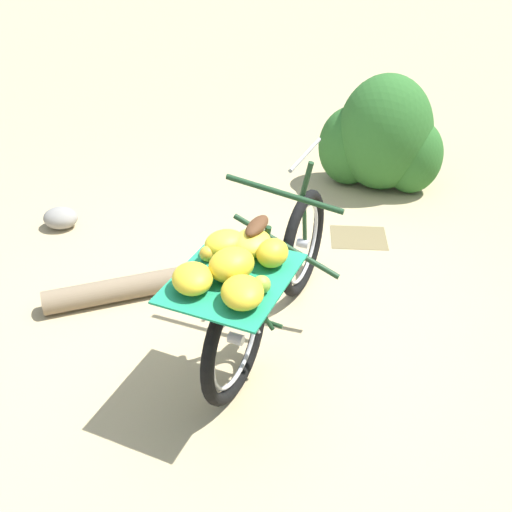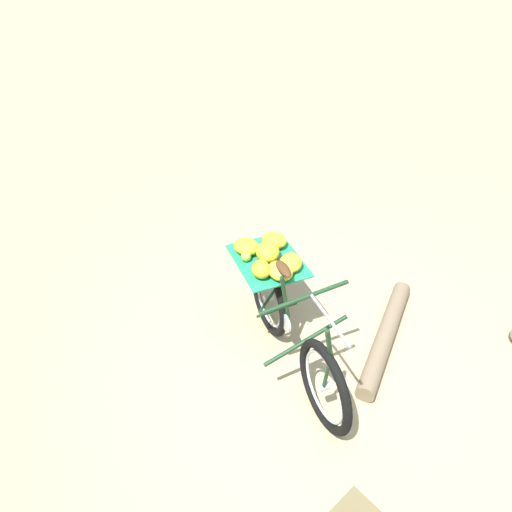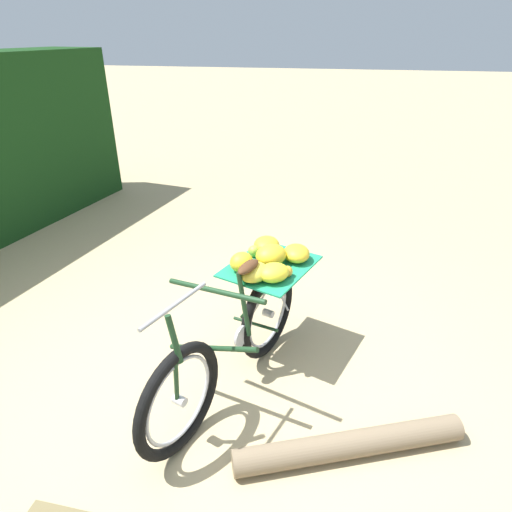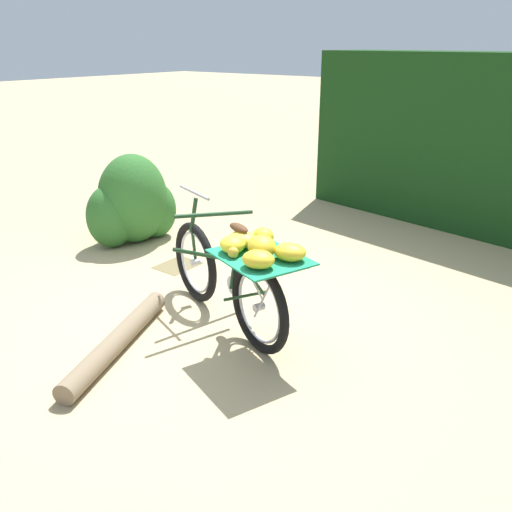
# 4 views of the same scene
# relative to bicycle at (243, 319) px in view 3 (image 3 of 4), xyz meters

# --- Properties ---
(ground_plane) EXTENTS (60.00, 60.00, 0.00)m
(ground_plane) POSITION_rel_bicycle_xyz_m (0.17, 0.29, -0.53)
(ground_plane) COLOR tan
(bicycle) EXTENTS (0.96, 1.77, 1.03)m
(bicycle) POSITION_rel_bicycle_xyz_m (0.00, 0.00, 0.00)
(bicycle) COLOR black
(bicycle) RESTS_ON ground_plane
(fallen_log) EXTENTS (1.39, 0.70, 0.16)m
(fallen_log) POSITION_rel_bicycle_xyz_m (-0.79, 0.52, -0.45)
(fallen_log) COLOR #7F6B51
(fallen_log) RESTS_ON ground_plane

